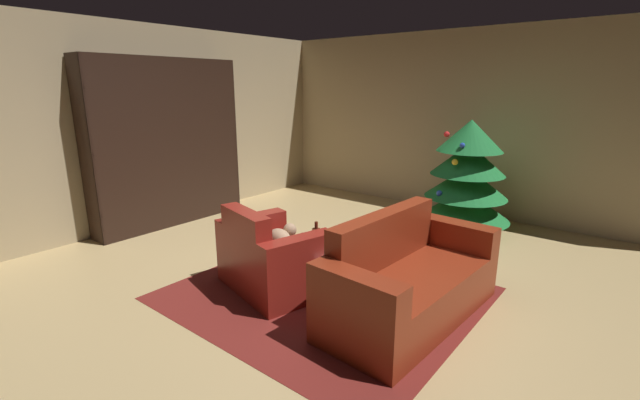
{
  "coord_description": "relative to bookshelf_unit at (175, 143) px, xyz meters",
  "views": [
    {
      "loc": [
        2.42,
        -3.07,
        1.88
      ],
      "look_at": [
        -0.13,
        0.1,
        0.79
      ],
      "focal_mm": 24.14,
      "sensor_mm": 36.0,
      "label": 1
    }
  ],
  "objects": [
    {
      "name": "ground_plane",
      "position": [
        2.84,
        -0.28,
        -1.11
      ],
      "size": [
        7.73,
        7.73,
        0.0
      ],
      "primitive_type": "plane",
      "color": "tan"
    },
    {
      "name": "wall_back",
      "position": [
        2.84,
        2.98,
        0.23
      ],
      "size": [
        6.25,
        0.06,
        2.67
      ],
      "primitive_type": "cube",
      "color": "tan",
      "rests_on": "ground"
    },
    {
      "name": "wall_left",
      "position": [
        -0.26,
        -0.28,
        0.23
      ],
      "size": [
        0.06,
        6.56,
        2.67
      ],
      "primitive_type": "cube",
      "color": "tan",
      "rests_on": "ground"
    },
    {
      "name": "area_rug",
      "position": [
        3.0,
        -0.47,
        -1.11
      ],
      "size": [
        2.58,
        2.33,
        0.01
      ],
      "primitive_type": "cube",
      "color": "maroon",
      "rests_on": "ground"
    },
    {
      "name": "bookshelf_unit",
      "position": [
        0.0,
        0.0,
        0.0
      ],
      "size": [
        0.36,
        2.15,
        2.23
      ],
      "color": "black",
      "rests_on": "ground"
    },
    {
      "name": "armchair_red",
      "position": [
        2.54,
        -0.7,
        -0.81
      ],
      "size": [
        1.14,
        0.94,
        0.81
      ],
      "color": "maroon",
      "rests_on": "ground"
    },
    {
      "name": "couch_red",
      "position": [
        3.77,
        -0.34,
        -0.81
      ],
      "size": [
        0.86,
        1.77,
        0.85
      ],
      "color": "maroon",
      "rests_on": "ground"
    },
    {
      "name": "coffee_table",
      "position": [
        3.03,
        -0.37,
        -0.74
      ],
      "size": [
        0.61,
        0.61,
        0.42
      ],
      "color": "black",
      "rests_on": "ground"
    },
    {
      "name": "book_stack_on_table",
      "position": [
        3.04,
        -0.41,
        -0.63
      ],
      "size": [
        0.22,
        0.17,
        0.13
      ],
      "color": "#397D45",
      "rests_on": "coffee_table"
    },
    {
      "name": "bottle_on_table",
      "position": [
        2.89,
        -0.46,
        -0.59
      ],
      "size": [
        0.08,
        0.08,
        0.26
      ],
      "color": "#522113",
      "rests_on": "coffee_table"
    },
    {
      "name": "decorated_tree",
      "position": [
        3.34,
        2.06,
        -0.37
      ],
      "size": [
        1.15,
        1.15,
        1.47
      ],
      "color": "brown",
      "rests_on": "ground"
    }
  ]
}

